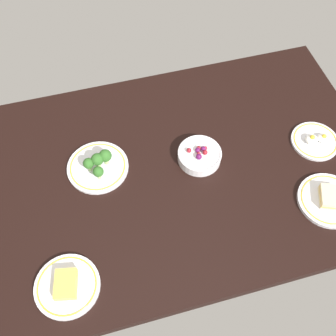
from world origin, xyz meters
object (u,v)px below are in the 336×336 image
object	(u,v)px
plate_eggs	(315,140)
bowl_berries	(199,155)
plate_cheese	(67,286)
plate_sandwich	(329,200)
plate_broccoli	(98,165)

from	to	relation	value
plate_eggs	bowl_berries	bearing A→B (deg)	-5.45
plate_eggs	bowl_berries	distance (cm)	43.17
plate_cheese	bowl_berries	distance (cm)	60.93
plate_sandwich	bowl_berries	xyz separation A→B (cm)	(36.12, -27.45, 1.01)
plate_sandwich	plate_broccoli	distance (cm)	78.42
plate_cheese	bowl_berries	bearing A→B (deg)	-147.03
plate_cheese	plate_sandwich	size ratio (longest dim) A/B	0.96
plate_sandwich	plate_broccoli	bearing A→B (deg)	-24.71
plate_cheese	plate_broccoli	xyz separation A→B (cm)	(-16.00, -38.49, 0.80)
plate_cheese	plate_sandwich	world-z (taller)	plate_sandwich
plate_eggs	plate_broccoli	size ratio (longest dim) A/B	0.81
plate_eggs	plate_sandwich	xyz separation A→B (cm)	(6.83, 23.35, 0.26)
plate_sandwich	plate_broccoli	size ratio (longest dim) A/B	0.95
plate_eggs	plate_sandwich	world-z (taller)	plate_sandwich
plate_eggs	plate_broccoli	distance (cm)	78.64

